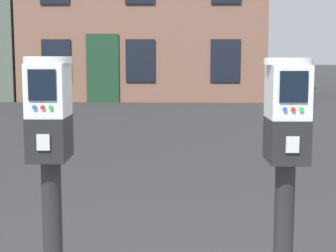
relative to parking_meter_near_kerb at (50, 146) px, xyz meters
name	(u,v)px	position (x,y,z in m)	size (l,w,h in m)	color
parking_meter_near_kerb	(50,146)	(0.00, 0.00, 0.00)	(0.22, 0.25, 1.31)	black
parking_meter_twin_adjacent	(286,149)	(1.07, 0.00, 0.00)	(0.22, 0.25, 1.30)	black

